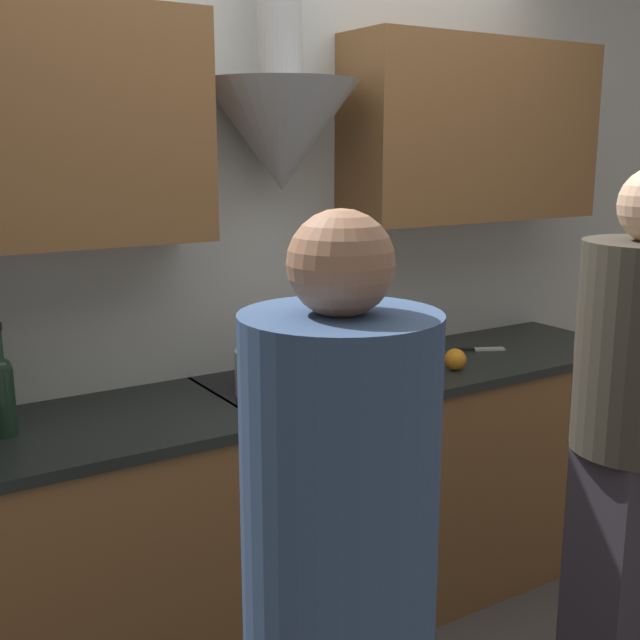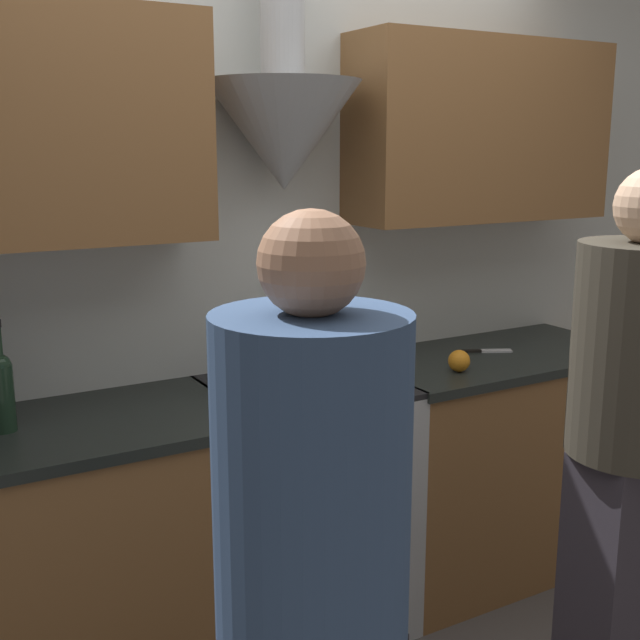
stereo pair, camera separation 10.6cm
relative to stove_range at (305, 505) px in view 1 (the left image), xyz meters
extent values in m
cube|color=silver|center=(0.00, 0.33, 0.83)|extent=(8.40, 0.06, 2.60)
cone|color=#B7BABC|center=(0.00, 0.15, 1.31)|extent=(0.54, 0.54, 0.37)
cube|color=brown|center=(0.88, 0.15, 1.33)|extent=(1.12, 0.32, 0.70)
cube|color=brown|center=(0.88, 0.00, -0.02)|extent=(1.12, 0.60, 0.89)
cube|color=black|center=(0.88, 0.00, 0.44)|extent=(1.15, 0.62, 0.03)
cube|color=#B7BABC|center=(0.00, 0.00, -0.01)|extent=(0.63, 0.60, 0.90)
cube|color=black|center=(0.00, -0.30, -0.05)|extent=(0.44, 0.01, 0.41)
cube|color=black|center=(0.00, 0.00, 0.45)|extent=(0.63, 0.60, 0.02)
cube|color=#B7BABC|center=(0.00, 0.27, 0.39)|extent=(0.63, 0.06, 0.10)
cylinder|color=black|center=(-0.99, 0.03, 0.56)|extent=(0.07, 0.07, 0.20)
sphere|color=black|center=(-0.99, 0.03, 0.66)|extent=(0.07, 0.07, 0.07)
cylinder|color=#B7BABC|center=(-0.14, -0.03, 0.53)|extent=(0.26, 0.26, 0.15)
cylinder|color=#B7BABC|center=(0.14, -0.01, 0.50)|extent=(0.25, 0.25, 0.09)
sphere|color=orange|center=(0.57, -0.14, 0.50)|extent=(0.08, 0.08, 0.08)
cube|color=silver|center=(0.89, 0.01, 0.46)|extent=(0.13, 0.09, 0.01)
cube|color=black|center=(0.80, 0.06, 0.46)|extent=(0.08, 0.05, 0.01)
cylinder|color=#38517A|center=(-0.64, -1.18, 0.69)|extent=(0.36, 0.36, 0.62)
sphere|color=#AD7A5B|center=(-0.64, -1.18, 1.08)|extent=(0.19, 0.19, 0.19)
cube|color=#38333D|center=(0.46, -1.01, 0.00)|extent=(0.31, 0.20, 0.93)
camera|label=1|loc=(-1.39, -2.31, 1.28)|focal=45.00mm
camera|label=2|loc=(-1.30, -2.37, 1.28)|focal=45.00mm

